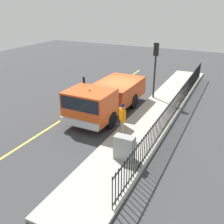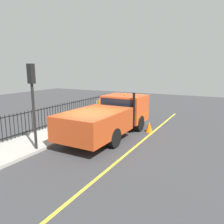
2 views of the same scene
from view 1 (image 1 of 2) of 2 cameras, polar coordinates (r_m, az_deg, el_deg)
The scene contains 9 objects.
ground_plane at distance 17.65m, azimuth 1.85°, elevation 1.54°, with size 46.45×46.45×0.00m, color #38383A.
sidewalk_slab at distance 16.80m, azimuth 10.15°, elevation 0.25°, with size 2.51×21.11×0.14m, color #A3A099.
lane_marking at distance 18.58m, azimuth -4.25°, elevation 2.64°, with size 0.12×19.00×0.01m, color yellow.
work_truck at distance 15.69m, azimuth -1.64°, elevation 3.35°, with size 2.60×6.76×2.43m.
worker_standing at distance 13.11m, azimuth 2.27°, elevation -0.85°, with size 0.49×0.51×1.73m.
iron_fence at distance 16.29m, azimuth 14.05°, elevation 1.98°, with size 0.04×17.98×1.34m.
traffic_light_near at distance 18.17m, azimuth 9.56°, elevation 11.31°, with size 0.32×0.24×3.83m.
utility_cabinet at distance 11.35m, azimuth 2.72°, elevation -7.86°, with size 0.89×0.45×1.11m, color gray.
traffic_cone at distance 15.76m, azimuth -9.64°, elevation -0.31°, with size 0.45×0.45×0.64m, color orange.
Camera 1 is at (6.68, -14.95, 6.59)m, focal length 41.58 mm.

